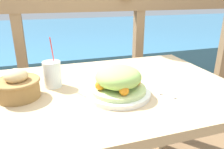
# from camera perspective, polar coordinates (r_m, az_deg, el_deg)

# --- Properties ---
(patio_table) EXTENTS (1.17, 0.84, 0.75)m
(patio_table) POSITION_cam_1_polar(r_m,az_deg,el_deg) (1.09, 0.23, -7.80)
(patio_table) COLOR tan
(patio_table) RESTS_ON ground_plane
(railing_fence) EXTENTS (2.80, 0.08, 1.13)m
(railing_fence) POSITION_cam_1_polar(r_m,az_deg,el_deg) (1.71, -7.36, 7.86)
(railing_fence) COLOR #937551
(railing_fence) RESTS_ON ground_plane
(sea_backdrop) EXTENTS (12.00, 4.00, 0.53)m
(sea_backdrop) POSITION_cam_1_polar(r_m,az_deg,el_deg) (4.25, -13.41, 7.61)
(sea_backdrop) COLOR teal
(sea_backdrop) RESTS_ON ground_plane
(salad_plate) EXTENTS (0.28, 0.28, 0.13)m
(salad_plate) POSITION_cam_1_polar(r_m,az_deg,el_deg) (0.93, 1.67, -2.26)
(salad_plate) COLOR white
(salad_plate) RESTS_ON patio_table
(drink_glass) EXTENTS (0.08, 0.08, 0.24)m
(drink_glass) POSITION_cam_1_polar(r_m,az_deg,el_deg) (1.06, -15.33, 0.12)
(drink_glass) COLOR silver
(drink_glass) RESTS_ON patio_table
(bread_basket) EXTENTS (0.19, 0.19, 0.13)m
(bread_basket) POSITION_cam_1_polar(r_m,az_deg,el_deg) (1.00, -23.42, -2.74)
(bread_basket) COLOR olive
(bread_basket) RESTS_ON patio_table
(fork) EXTENTS (0.04, 0.18, 0.00)m
(fork) POSITION_cam_1_polar(r_m,az_deg,el_deg) (1.05, 9.71, -3.14)
(fork) COLOR silver
(fork) RESTS_ON patio_table
(knife) EXTENTS (0.04, 0.18, 0.00)m
(knife) POSITION_cam_1_polar(r_m,az_deg,el_deg) (1.02, 12.83, -4.05)
(knife) COLOR silver
(knife) RESTS_ON patio_table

